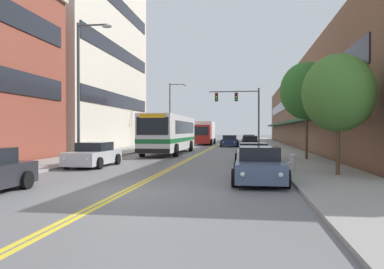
{
  "coord_description": "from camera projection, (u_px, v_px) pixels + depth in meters",
  "views": [
    {
      "loc": [
        3.84,
        -11.35,
        1.96
      ],
      "look_at": [
        -1.35,
        24.6,
        1.57
      ],
      "focal_mm": 35.0,
      "sensor_mm": 36.0,
      "label": 1
    }
  ],
  "objects": [
    {
      "name": "car_slate_blue_parked_right_foreground",
      "position": [
        259.0,
        166.0,
        14.1
      ],
      "size": [
        1.98,
        4.41,
        1.34
      ],
      "color": "#475675",
      "rests_on": "ground_plane"
    },
    {
      "name": "street_tree_right_mid",
      "position": [
        307.0,
        91.0,
        23.94
      ],
      "size": [
        3.36,
        3.36,
        6.23
      ],
      "color": "brown",
      "rests_on": "sidewalk_right"
    },
    {
      "name": "street_lamp_left_near",
      "position": [
        83.0,
        81.0,
        20.52
      ],
      "size": [
        2.02,
        0.28,
        7.87
      ],
      "color": "#47474C",
      "rests_on": "ground_plane"
    },
    {
      "name": "street_lamp_left_far",
      "position": [
        172.0,
        109.0,
        45.25
      ],
      "size": [
        2.19,
        0.28,
        7.68
      ],
      "color": "#47474C",
      "rests_on": "ground_plane"
    },
    {
      "name": "fire_hydrant",
      "position": [
        293.0,
        162.0,
        16.91
      ],
      "size": [
        0.35,
        0.27,
        0.79
      ],
      "color": "#B7B7BC",
      "rests_on": "sidewalk_right"
    },
    {
      "name": "car_champagne_parked_left_near",
      "position": [
        174.0,
        142.0,
        43.11
      ],
      "size": [
        2.1,
        4.74,
        1.24
      ],
      "color": "beige",
      "rests_on": "ground_plane"
    },
    {
      "name": "sidewalk_right",
      "position": [
        274.0,
        145.0,
        47.37
      ],
      "size": [
        3.62,
        106.0,
        0.12
      ],
      "color": "gray",
      "rests_on": "ground_plane"
    },
    {
      "name": "centre_line",
      "position": [
        216.0,
        146.0,
        48.42
      ],
      "size": [
        0.34,
        106.0,
        0.01
      ],
      "color": "yellow",
      "rests_on": "ground_plane"
    },
    {
      "name": "car_white_parked_right_far",
      "position": [
        253.0,
        153.0,
        23.11
      ],
      "size": [
        2.21,
        4.65,
        1.18
      ],
      "color": "white",
      "rests_on": "ground_plane"
    },
    {
      "name": "car_navy_moving_lead",
      "position": [
        230.0,
        141.0,
        45.34
      ],
      "size": [
        2.16,
        4.35,
        1.39
      ],
      "color": "#19234C",
      "rests_on": "ground_plane"
    },
    {
      "name": "ground_plane",
      "position": [
        216.0,
        146.0,
        48.42
      ],
      "size": [
        240.0,
        240.0,
        0.0
      ],
      "primitive_type": "plane",
      "color": "slate"
    },
    {
      "name": "car_silver_parked_left_mid",
      "position": [
        94.0,
        155.0,
        20.38
      ],
      "size": [
        1.97,
        4.47,
        1.32
      ],
      "color": "#B7B7BC",
      "rests_on": "ground_plane"
    },
    {
      "name": "city_bus",
      "position": [
        170.0,
        132.0,
        32.0
      ],
      "size": [
        2.87,
        12.31,
        3.17
      ],
      "color": "silver",
      "rests_on": "ground_plane"
    },
    {
      "name": "car_black_parked_right_end",
      "position": [
        250.0,
        142.0,
        42.79
      ],
      "size": [
        2.16,
        4.51,
        1.34
      ],
      "color": "black",
      "rests_on": "ground_plane"
    },
    {
      "name": "box_truck",
      "position": [
        205.0,
        133.0,
        51.95
      ],
      "size": [
        2.55,
        7.92,
        3.21
      ],
      "color": "maroon",
      "rests_on": "ground_plane"
    },
    {
      "name": "street_tree_right_near",
      "position": [
        338.0,
        93.0,
        15.51
      ],
      "size": [
        2.94,
        2.94,
        5.02
      ],
      "color": "brown",
      "rests_on": "sidewalk_right"
    },
    {
      "name": "car_dark_grey_parked_right_mid",
      "position": [
        249.0,
        140.0,
        53.88
      ],
      "size": [
        2.08,
        4.78,
        1.35
      ],
      "color": "#38383D",
      "rests_on": "ground_plane"
    },
    {
      "name": "office_tower_left",
      "position": [
        66.0,
        8.0,
        40.26
      ],
      "size": [
        12.08,
        21.01,
        30.41
      ],
      "color": "beige",
      "rests_on": "ground_plane"
    },
    {
      "name": "sidewalk_left",
      "position": [
        161.0,
        145.0,
        49.46
      ],
      "size": [
        3.62,
        106.0,
        0.12
      ],
      "color": "gray",
      "rests_on": "ground_plane"
    },
    {
      "name": "storefront_row_right",
      "position": [
        323.0,
        109.0,
        46.46
      ],
      "size": [
        9.1,
        68.0,
        9.17
      ],
      "color": "brown",
      "rests_on": "ground_plane"
    },
    {
      "name": "traffic_signal_mast",
      "position": [
        242.0,
        106.0,
        40.51
      ],
      "size": [
        5.46,
        0.38,
        6.55
      ],
      "color": "#47474C",
      "rests_on": "ground_plane"
    }
  ]
}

